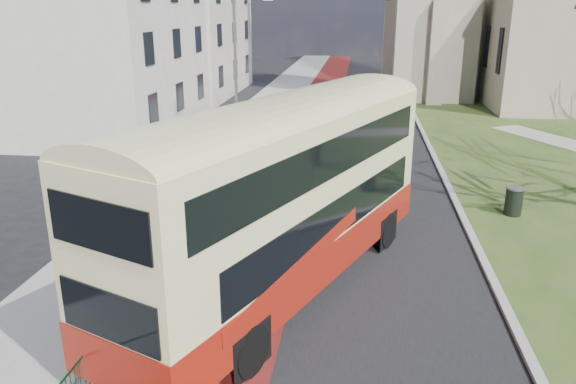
# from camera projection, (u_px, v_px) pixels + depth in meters

# --- Properties ---
(ground) EXTENTS (160.00, 160.00, 0.00)m
(ground) POSITION_uv_depth(u_px,v_px,m) (263.00, 328.00, 13.74)
(ground) COLOR black
(ground) RESTS_ON ground
(road_carriageway) EXTENTS (9.00, 120.00, 0.01)m
(road_carriageway) POSITION_uv_depth(u_px,v_px,m) (347.00, 143.00, 32.39)
(road_carriageway) COLOR black
(road_carriageway) RESTS_ON ground
(bus_lane) EXTENTS (3.40, 120.00, 0.01)m
(bus_lane) POSITION_uv_depth(u_px,v_px,m) (301.00, 142.00, 32.72)
(bus_lane) COLOR #591414
(bus_lane) RESTS_ON ground
(pavement_west) EXTENTS (4.00, 120.00, 0.12)m
(pavement_west) POSITION_uv_depth(u_px,v_px,m) (237.00, 139.00, 33.16)
(pavement_west) COLOR gray
(pavement_west) RESTS_ON ground
(kerb_west) EXTENTS (0.25, 120.00, 0.13)m
(kerb_west) POSITION_uv_depth(u_px,v_px,m) (270.00, 140.00, 32.92)
(kerb_west) COLOR #999993
(kerb_west) RESTS_ON ground
(kerb_east) EXTENTS (0.25, 80.00, 0.13)m
(kerb_east) POSITION_uv_depth(u_px,v_px,m) (425.00, 137.00, 33.70)
(kerb_east) COLOR #999993
(kerb_east) RESTS_ON ground
(pedestrian_railing) EXTENTS (0.07, 24.00, 1.12)m
(pedestrian_railing) POSITION_uv_depth(u_px,v_px,m) (192.00, 238.00, 17.69)
(pedestrian_railing) COLOR #0D391B
(pedestrian_railing) RESTS_ON ground
(street_block_near) EXTENTS (10.30, 14.30, 13.00)m
(street_block_near) POSITION_uv_depth(u_px,v_px,m) (96.00, 24.00, 34.11)
(street_block_near) COLOR beige
(street_block_near) RESTS_ON ground
(street_block_far) EXTENTS (10.30, 16.30, 11.50)m
(street_block_far) POSITION_uv_depth(u_px,v_px,m) (178.00, 28.00, 49.42)
(street_block_far) COLOR beige
(street_block_far) RESTS_ON ground
(streetlamp) EXTENTS (2.13, 0.18, 8.00)m
(streetlamp) POSITION_uv_depth(u_px,v_px,m) (238.00, 64.00, 29.78)
(streetlamp) COLOR gray
(streetlamp) RESTS_ON pavement_west
(bus) EXTENTS (7.46, 12.34, 5.11)m
(bus) POSITION_uv_depth(u_px,v_px,m) (285.00, 189.00, 14.75)
(bus) COLOR maroon
(bus) RESTS_ON ground
(litter_bin) EXTENTS (0.76, 0.76, 1.09)m
(litter_bin) POSITION_uv_depth(u_px,v_px,m) (514.00, 201.00, 20.95)
(litter_bin) COLOR black
(litter_bin) RESTS_ON grass_green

